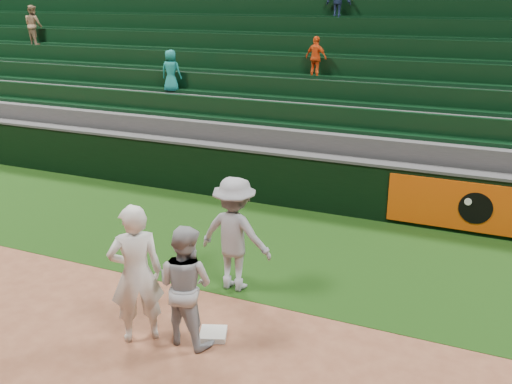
% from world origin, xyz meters
% --- Properties ---
extents(ground, '(70.00, 70.00, 0.00)m').
position_xyz_m(ground, '(0.00, 0.00, 0.00)').
color(ground, brown).
rests_on(ground, ground).
extents(foul_grass, '(36.00, 4.20, 0.01)m').
position_xyz_m(foul_grass, '(0.00, 3.00, 0.00)').
color(foul_grass, black).
rests_on(foul_grass, ground).
extents(first_base, '(0.47, 0.47, 0.08)m').
position_xyz_m(first_base, '(0.32, -0.19, 0.04)').
color(first_base, silver).
rests_on(first_base, ground).
extents(first_baseman, '(0.86, 0.83, 1.99)m').
position_xyz_m(first_baseman, '(-0.60, -0.62, 0.99)').
color(first_baseman, silver).
rests_on(first_baseman, ground).
extents(baserunner, '(0.90, 0.74, 1.71)m').
position_xyz_m(baserunner, '(0.04, -0.40, 0.85)').
color(baserunner, '#A4A7AF').
rests_on(baserunner, ground).
extents(base_coach, '(1.24, 0.75, 1.88)m').
position_xyz_m(base_coach, '(-0.01, 1.22, 0.95)').
color(base_coach, '#91939D').
rests_on(base_coach, foul_grass).
extents(field_wall, '(36.00, 0.45, 1.25)m').
position_xyz_m(field_wall, '(0.03, 5.20, 0.63)').
color(field_wall, black).
rests_on(field_wall, ground).
extents(stadium_seating, '(36.00, 5.95, 5.07)m').
position_xyz_m(stadium_seating, '(-0.00, 8.97, 1.70)').
color(stadium_seating, '#3B3B3D').
rests_on(stadium_seating, ground).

